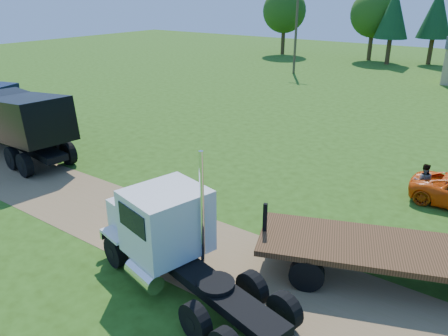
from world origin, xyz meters
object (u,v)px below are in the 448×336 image
Objects in this scene: white_semi_tractor at (168,235)px; spectator_a at (143,214)px; navy_truck at (5,107)px; flatbed_trailer at (398,255)px; black_dump_truck at (19,120)px.

white_semi_tractor is 4.57× the size of spectator_a.
white_semi_tractor reaches higher than spectator_a.
navy_truck is 26.39m from flatbed_trailer.
black_dump_truck is at bearing 160.25° from flatbed_trailer.
white_semi_tractor is 1.12× the size of navy_truck.
white_semi_tractor is at bearing -167.56° from flatbed_trailer.
flatbed_trailer is (20.35, 0.54, -1.18)m from black_dump_truck.
spectator_a is (17.59, -4.55, -0.66)m from navy_truck.
spectator_a is (11.63, -2.08, -1.30)m from black_dump_truck.
flatbed_trailer is 5.43× the size of spectator_a.
white_semi_tractor is 3.09m from spectator_a.
flatbed_trailer is at bearing 47.21° from white_semi_tractor.
black_dump_truck is 6.49m from navy_truck.
black_dump_truck is 1.33× the size of navy_truck.
black_dump_truck reaches higher than flatbed_trailer.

